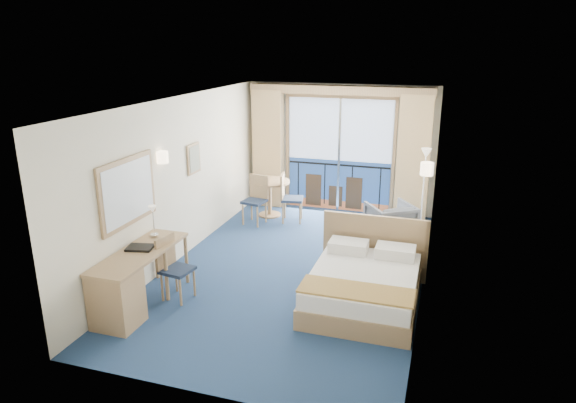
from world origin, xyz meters
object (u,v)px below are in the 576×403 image
(desk_chair, at_px, (172,264))
(table_chair_b, at_px, (256,196))
(armchair, at_px, (390,222))
(floor_lamp, at_px, (425,168))
(table_chair_a, at_px, (288,195))
(round_table, at_px, (270,189))
(bed, at_px, (364,284))
(nightstand, at_px, (411,254))
(desk, at_px, (122,290))

(desk_chair, distance_m, table_chair_b, 3.35)
(armchair, distance_m, table_chair_b, 2.71)
(floor_lamp, xyz_separation_m, desk_chair, (-3.20, -4.08, -0.68))
(table_chair_a, distance_m, table_chair_b, 0.64)
(desk_chair, relative_size, round_table, 1.09)
(bed, height_order, round_table, bed)
(bed, distance_m, nightstand, 1.42)
(table_chair_a, bearing_deg, round_table, 53.46)
(floor_lamp, distance_m, round_table, 3.16)
(bed, relative_size, round_table, 2.26)
(bed, height_order, nightstand, bed)
(nightstand, relative_size, armchair, 0.68)
(bed, xyz_separation_m, armchair, (0.06, 2.53, 0.07))
(bed, height_order, table_chair_b, bed)
(table_chair_a, height_order, table_chair_b, table_chair_a)
(bed, bearing_deg, nightstand, 67.95)
(desk, bearing_deg, table_chair_b, 85.77)
(round_table, height_order, table_chair_b, table_chair_b)
(bed, bearing_deg, desk, -154.16)
(table_chair_a, bearing_deg, table_chair_b, 102.72)
(table_chair_b, bearing_deg, round_table, 86.98)
(bed, height_order, desk_chair, bed)
(armchair, relative_size, table_chair_a, 0.79)
(armchair, bearing_deg, desk, 18.53)
(nightstand, distance_m, table_chair_b, 3.47)
(bed, relative_size, armchair, 2.45)
(bed, height_order, floor_lamp, floor_lamp)
(floor_lamp, relative_size, table_chair_a, 1.60)
(desk, relative_size, desk_chair, 1.84)
(desk, xyz_separation_m, desk_chair, (0.31, 0.77, 0.08))
(bed, xyz_separation_m, table_chair_a, (-2.05, 2.95, 0.27))
(desk, bearing_deg, armchair, 52.82)
(desk_chair, height_order, table_chair_b, table_chair_b)
(table_chair_a, relative_size, table_chair_b, 1.02)
(desk, distance_m, table_chair_a, 4.47)
(desk, xyz_separation_m, table_chair_b, (0.30, 4.11, 0.11))
(table_chair_a, bearing_deg, desk, 156.86)
(desk, bearing_deg, floor_lamp, 54.12)
(bed, height_order, table_chair_a, bed)
(desk, relative_size, round_table, 2.01)
(armchair, xyz_separation_m, table_chair_b, (-2.69, 0.16, 0.19))
(desk, bearing_deg, nightstand, 38.26)
(floor_lamp, height_order, round_table, floor_lamp)
(nightstand, height_order, table_chair_b, table_chair_b)
(nightstand, bearing_deg, desk, -141.74)
(nightstand, height_order, desk_chair, desk_chair)
(round_table, bearing_deg, bed, -51.48)
(desk, distance_m, table_chair_b, 4.13)
(armchair, height_order, round_table, round_table)
(desk, bearing_deg, round_table, 84.85)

